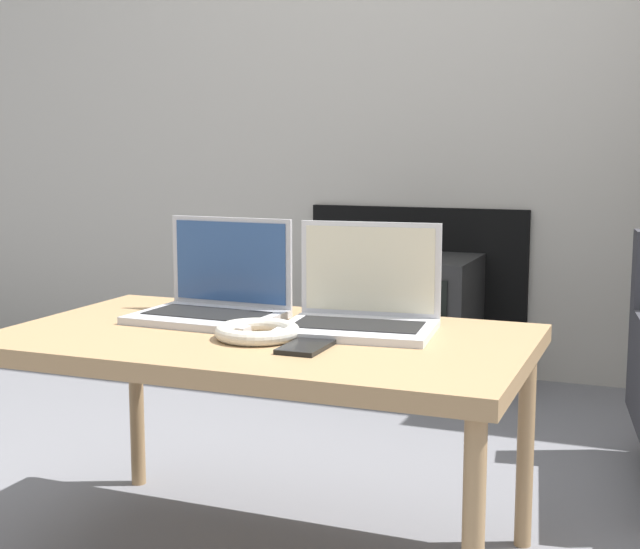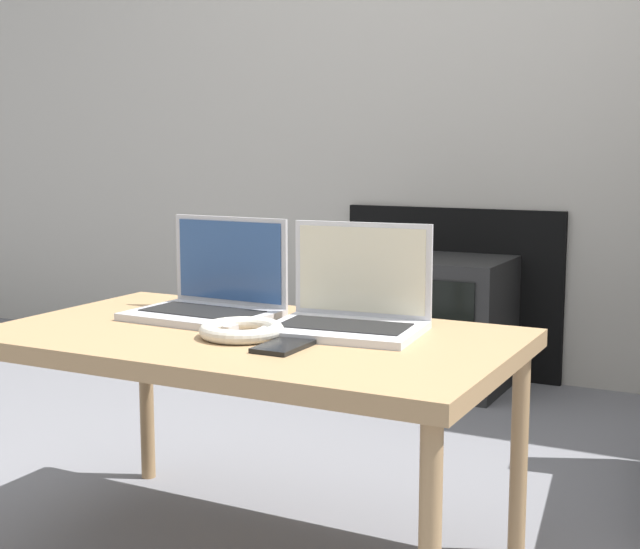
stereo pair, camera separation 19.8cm
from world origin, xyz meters
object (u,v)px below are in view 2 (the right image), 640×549
object	(u,v)px
laptop_left	(212,295)
headphones	(242,330)
phone	(284,346)
tv	(432,322)
laptop_right	(351,307)

from	to	relation	value
laptop_left	headphones	world-z (taller)	laptop_left
headphones	phone	size ratio (longest dim) A/B	1.31
headphones	tv	size ratio (longest dim) A/B	0.31
laptop_left	phone	xyz separation A→B (m)	(0.30, -0.21, -0.04)
laptop_right	laptop_left	bearing A→B (deg)	174.00
phone	headphones	bearing A→B (deg)	158.63
tv	phone	bearing A→B (deg)	-79.91
laptop_right	tv	world-z (taller)	laptop_right
laptop_right	headphones	bearing A→B (deg)	-139.96
phone	tv	world-z (taller)	phone
headphones	laptop_left	bearing A→B (deg)	137.49
laptop_right	tv	size ratio (longest dim) A/B	0.61
headphones	phone	distance (m)	0.13
laptop_right	tv	xyz separation A→B (m)	(-0.31, 1.34, -0.29)
headphones	phone	bearing A→B (deg)	-21.37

